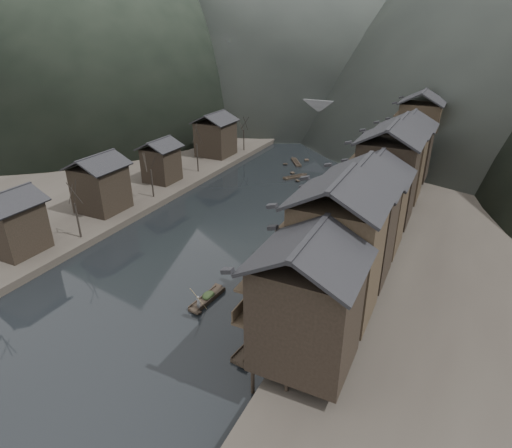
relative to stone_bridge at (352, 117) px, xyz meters
The scene contains 12 objects.
water 72.18m from the stone_bridge, 90.00° to the right, with size 300.00×300.00×0.00m, color black.
left_bank 47.64m from the stone_bridge, 137.56° to the right, with size 40.00×200.00×1.20m, color #2D2823.
stilt_houses 55.65m from the stone_bridge, 71.86° to the right, with size 9.00×67.60×15.41m.
left_houses 55.79m from the stone_bridge, 111.56° to the right, with size 8.10×53.20×8.73m.
bare_trees 56.82m from the stone_bridge, 107.41° to the right, with size 3.69×62.46×7.37m.
moored_sampans 51.51m from the stone_bridge, 76.47° to the right, with size 2.87×61.53×0.47m.
midriver_boats 18.21m from the stone_bridge, 93.85° to the right, with size 10.82×34.39×0.45m.
stone_bridge is the anchor object (origin of this frame).
hero_sampan 73.93m from the stone_bridge, 86.43° to the right, with size 1.56×5.44×0.44m.
cargo_heap 73.65m from the stone_bridge, 86.44° to the right, with size 1.18×1.55×0.71m, color black.
boatman 75.75m from the stone_bridge, 86.39° to the right, with size 0.57×0.37×1.55m, color #5C5C5F.
bamboo_pole 75.68m from the stone_bridge, 86.24° to the right, with size 0.06×0.06×3.99m, color #8C7A51.
Camera 1 is at (25.15, -32.12, 25.93)m, focal length 30.00 mm.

